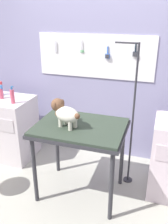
# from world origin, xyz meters

# --- Properties ---
(ground) EXTENTS (4.40, 4.00, 0.04)m
(ground) POSITION_xyz_m (0.00, 0.00, -0.02)
(ground) COLOR #ADAC9D
(rear_wall_panel) EXTENTS (4.00, 0.11, 2.30)m
(rear_wall_panel) POSITION_xyz_m (0.00, 1.28, 1.16)
(rear_wall_panel) COLOR #8D8AAE
(rear_wall_panel) RESTS_ON ground
(grooming_table) EXTENTS (0.94, 0.70, 0.85)m
(grooming_table) POSITION_xyz_m (0.06, 0.32, 0.77)
(grooming_table) COLOR #2D2D33
(grooming_table) RESTS_ON ground
(grooming_arm) EXTENTS (0.30, 0.11, 1.66)m
(grooming_arm) POSITION_xyz_m (0.54, 0.69, 0.78)
(grooming_arm) COLOR #2D2D33
(grooming_arm) RESTS_ON ground
(dog) EXTENTS (0.37, 0.26, 0.28)m
(dog) POSITION_xyz_m (-0.09, 0.26, 1.00)
(dog) COLOR beige
(dog) RESTS_ON grooming_table
(counter_left) EXTENTS (0.80, 0.58, 0.86)m
(counter_left) POSITION_xyz_m (-1.22, 0.75, 0.43)
(counter_left) COLOR silver
(counter_left) RESTS_ON ground
(shampoo_bottle) EXTENTS (0.05, 0.05, 0.23)m
(shampoo_bottle) POSITION_xyz_m (-0.95, 0.64, 0.96)
(shampoo_bottle) COLOR #DA546B
(shampoo_bottle) RESTS_ON counter_left
(spray_bottle_tall) EXTENTS (0.06, 0.06, 0.19)m
(spray_bottle_tall) POSITION_xyz_m (-1.30, 0.87, 0.94)
(spray_bottle_tall) COLOR #426EC6
(spray_bottle_tall) RESTS_ON counter_left
(conditioner_bottle) EXTENTS (0.05, 0.05, 0.19)m
(conditioner_bottle) POSITION_xyz_m (-1.20, 0.75, 0.94)
(conditioner_bottle) COLOR #D2526C
(conditioner_bottle) RESTS_ON counter_left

